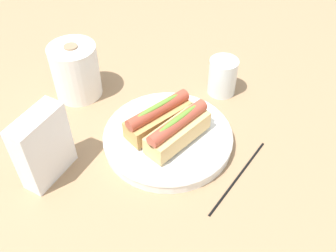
{
  "coord_description": "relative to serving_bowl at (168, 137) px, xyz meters",
  "views": [
    {
      "loc": [
        -0.41,
        -0.38,
        0.6
      ],
      "look_at": [
        0.02,
        -0.01,
        0.05
      ],
      "focal_mm": 40.68,
      "sensor_mm": 36.0,
      "label": 1
    }
  ],
  "objects": [
    {
      "name": "chopstick_near",
      "position": [
        0.02,
        -0.17,
        -0.01
      ],
      "size": [
        0.22,
        0.02,
        0.01
      ],
      "primitive_type": "cylinder",
      "rotation": [
        0.0,
        1.57,
        0.09
      ],
      "color": "black",
      "rests_on": "ground_plane"
    },
    {
      "name": "serving_bowl",
      "position": [
        0.0,
        0.0,
        0.0
      ],
      "size": [
        0.27,
        0.27,
        0.03
      ],
      "color": "white",
      "rests_on": "ground_plane"
    },
    {
      "name": "paper_towel_roll",
      "position": [
        -0.01,
        0.27,
        0.05
      ],
      "size": [
        0.11,
        0.11,
        0.13
      ],
      "color": "white",
      "rests_on": "ground_plane"
    },
    {
      "name": "water_glass",
      "position": [
        0.22,
        0.02,
        0.02
      ],
      "size": [
        0.07,
        0.07,
        0.09
      ],
      "color": "white",
      "rests_on": "ground_plane"
    },
    {
      "name": "napkin_box",
      "position": [
        -0.21,
        0.12,
        0.06
      ],
      "size": [
        0.12,
        0.07,
        0.15
      ],
      "primitive_type": "cube",
      "rotation": [
        0.0,
        0.0,
        0.22
      ],
      "color": "white",
      "rests_on": "ground_plane"
    },
    {
      "name": "hotdog_front",
      "position": [
        -0.0,
        -0.03,
        0.04
      ],
      "size": [
        0.15,
        0.06,
        0.06
      ],
      "color": "#DBB270",
      "rests_on": "serving_bowl"
    },
    {
      "name": "hotdog_back",
      "position": [
        0.0,
        0.03,
        0.04
      ],
      "size": [
        0.16,
        0.07,
        0.06
      ],
      "color": "tan",
      "rests_on": "serving_bowl"
    },
    {
      "name": "ground_plane",
      "position": [
        -0.02,
        0.01,
        -0.02
      ],
      "size": [
        2.4,
        2.4,
        0.0
      ],
      "primitive_type": "plane",
      "color": "#9E7A56"
    }
  ]
}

